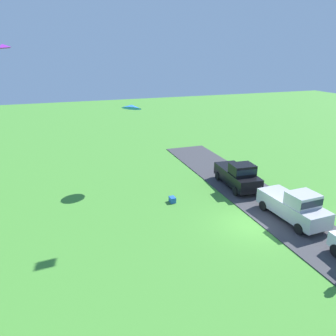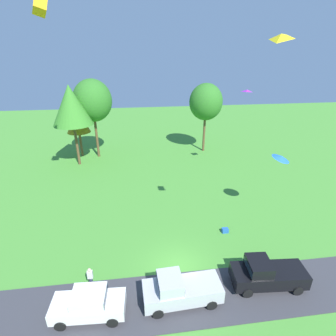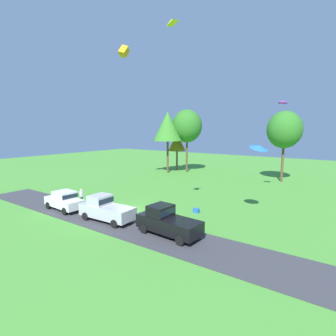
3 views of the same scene
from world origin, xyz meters
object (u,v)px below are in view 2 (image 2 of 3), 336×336
(person_beside_suv, at_px, (91,278))
(cooler_box, at_px, (225,230))
(kite_diamond_near_flag, at_px, (247,91))
(car_pickup_by_flagpole, at_px, (266,273))
(tree_right_of_center, at_px, (71,105))
(kite_box_topmost, at_px, (40,5))
(car_pickup_far_end, at_px, (179,289))
(tree_far_left, at_px, (93,101))
(car_sedan_mid_row, at_px, (89,303))
(kite_diamond_high_left, at_px, (281,37))
(kite_delta_mid_center, at_px, (281,157))
(tree_far_right, at_px, (78,121))
(tree_lone_near, at_px, (206,102))

(person_beside_suv, height_order, cooler_box, person_beside_suv)
(kite_diamond_near_flag, bearing_deg, cooler_box, -115.89)
(car_pickup_by_flagpole, height_order, person_beside_suv, car_pickup_by_flagpole)
(tree_right_of_center, relative_size, kite_box_topmost, 8.86)
(car_pickup_far_end, xyz_separation_m, tree_far_left, (-7.93, 26.68, 7.28))
(car_sedan_mid_row, height_order, car_pickup_by_flagpole, car_pickup_by_flagpole)
(tree_right_of_center, relative_size, kite_diamond_high_left, 10.87)
(car_pickup_far_end, xyz_separation_m, kite_delta_mid_center, (10.37, 8.08, 5.24))
(tree_right_of_center, height_order, cooler_box, tree_right_of_center)
(kite_delta_mid_center, xyz_separation_m, kite_box_topmost, (-19.01, 3.52, 11.59))
(tree_right_of_center, distance_m, cooler_box, 24.84)
(tree_far_left, distance_m, kite_box_topmost, 17.86)
(tree_far_right, bearing_deg, car_sedan_mid_row, -79.89)
(tree_lone_near, bearing_deg, kite_box_topmost, -138.12)
(tree_far_right, height_order, kite_diamond_high_left, kite_diamond_high_left)
(person_beside_suv, relative_size, kite_delta_mid_center, 1.08)
(car_pickup_by_flagpole, distance_m, kite_box_topmost, 24.96)
(cooler_box, distance_m, kite_diamond_near_flag, 15.56)
(cooler_box, bearing_deg, kite_delta_mid_center, 17.64)
(tree_right_of_center, xyz_separation_m, tree_lone_near, (18.88, 3.05, -0.60))
(kite_box_topmost, relative_size, kite_diamond_near_flag, 1.32)
(tree_right_of_center, distance_m, kite_diamond_high_left, 27.80)
(tree_lone_near, distance_m, kite_box_topmost, 25.23)
(kite_box_topmost, bearing_deg, tree_lone_near, 41.88)
(tree_far_left, bearing_deg, person_beside_suv, -85.04)
(tree_far_left, relative_size, kite_diamond_high_left, 11.26)
(car_pickup_by_flagpole, distance_m, kite_delta_mid_center, 10.14)
(cooler_box, height_order, kite_box_topmost, kite_box_topmost)
(cooler_box, bearing_deg, kite_diamond_high_left, -89.57)
(tree_far_left, xyz_separation_m, kite_diamond_high_left, (13.26, -24.51, 7.21))
(tree_far_right, bearing_deg, tree_right_of_center, -87.56)
(car_pickup_by_flagpole, relative_size, person_beside_suv, 3.00)
(kite_diamond_high_left, bearing_deg, car_sedan_mid_row, -167.58)
(tree_far_left, relative_size, tree_lone_near, 1.08)
(tree_far_right, xyz_separation_m, cooler_box, (15.77, -20.79, -5.19))
(car_pickup_by_flagpole, bearing_deg, tree_far_right, 121.78)
(car_pickup_far_end, distance_m, kite_box_topmost, 22.19)
(cooler_box, xyz_separation_m, kite_diamond_near_flag, (4.97, 10.24, 10.61))
(tree_lone_near, bearing_deg, kite_diamond_near_flag, -80.56)
(person_beside_suv, bearing_deg, tree_lone_near, 60.30)
(car_pickup_far_end, bearing_deg, kite_diamond_near_flag, 58.43)
(car_sedan_mid_row, bearing_deg, car_pickup_by_flagpole, 3.68)
(person_beside_suv, bearing_deg, kite_box_topmost, 106.41)
(tree_far_right, height_order, cooler_box, tree_far_right)
(kite_delta_mid_center, bearing_deg, tree_right_of_center, 142.51)
(tree_right_of_center, height_order, kite_box_topmost, kite_box_topmost)
(car_pickup_by_flagpole, relative_size, kite_delta_mid_center, 3.23)
(tree_far_left, bearing_deg, car_sedan_mid_row, -85.00)
(car_pickup_by_flagpole, xyz_separation_m, kite_diamond_near_flag, (4.18, 16.18, 9.70))
(car_pickup_far_end, height_order, tree_far_left, tree_far_left)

